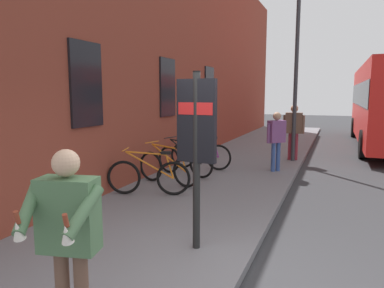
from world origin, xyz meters
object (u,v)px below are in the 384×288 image
object	(u,v)px
bicycle_leaning_wall	(149,177)
bicycle_under_window	(168,168)
pedestrian_near_bus	(276,135)
tourist_with_hotdogs	(68,227)
bicycle_beside_lamp	(185,161)
transit_info_sign	(197,133)
pedestrian_crossing_street	(294,127)
bicycle_far_end	(201,155)
street_lamp	(297,58)

from	to	relation	value
bicycle_leaning_wall	bicycle_under_window	distance (m)	0.96
pedestrian_near_bus	tourist_with_hotdogs	world-z (taller)	tourist_with_hotdogs
bicycle_beside_lamp	transit_info_sign	bearing A→B (deg)	-154.76
bicycle_under_window	tourist_with_hotdogs	size ratio (longest dim) A/B	1.04
transit_info_sign	pedestrian_crossing_street	distance (m)	7.39
bicycle_leaning_wall	pedestrian_near_bus	distance (m)	4.00
bicycle_beside_lamp	pedestrian_near_bus	size ratio (longest dim) A/B	1.07
bicycle_under_window	bicycle_far_end	world-z (taller)	same
transit_info_sign	pedestrian_near_bus	distance (m)	5.46
transit_info_sign	pedestrian_near_bus	world-z (taller)	transit_info_sign
bicycle_beside_lamp	street_lamp	size ratio (longest dim) A/B	0.32
bicycle_leaning_wall	bicycle_beside_lamp	world-z (taller)	same
transit_info_sign	pedestrian_crossing_street	size ratio (longest dim) A/B	1.36
transit_info_sign	street_lamp	world-z (taller)	street_lamp
bicycle_leaning_wall	transit_info_sign	distance (m)	3.04
bicycle_under_window	transit_info_sign	bearing A→B (deg)	-147.90
bicycle_far_end	transit_info_sign	xyz separation A→B (m)	(-4.90, -1.79, 1.21)
bicycle_leaning_wall	tourist_with_hotdogs	bearing A→B (deg)	-159.31
transit_info_sign	pedestrian_crossing_street	xyz separation A→B (m)	(7.36, -0.44, -0.52)
transit_info_sign	bicycle_far_end	bearing A→B (deg)	20.04
bicycle_under_window	street_lamp	world-z (taller)	street_lamp
pedestrian_near_bus	bicycle_far_end	bearing A→B (deg)	104.59
transit_info_sign	street_lamp	bearing A→B (deg)	-3.67
tourist_with_hotdogs	street_lamp	size ratio (longest dim) A/B	0.31
bicycle_under_window	bicycle_beside_lamp	xyz separation A→B (m)	(0.98, -0.01, 0.00)
bicycle_under_window	tourist_with_hotdogs	bearing A→B (deg)	-162.66
bicycle_far_end	bicycle_leaning_wall	bearing A→B (deg)	178.24
bicycle_far_end	bicycle_beside_lamp	bearing A→B (deg)	173.58
bicycle_under_window	pedestrian_near_bus	size ratio (longest dim) A/B	1.07
bicycle_far_end	pedestrian_crossing_street	world-z (taller)	pedestrian_crossing_street
pedestrian_near_bus	pedestrian_crossing_street	bearing A→B (deg)	-6.97
bicycle_far_end	street_lamp	bearing A→B (deg)	-44.15
bicycle_leaning_wall	bicycle_far_end	xyz separation A→B (m)	(2.84, -0.09, -0.00)
bicycle_leaning_wall	bicycle_beside_lamp	bearing A→B (deg)	0.40
pedestrian_crossing_street	pedestrian_near_bus	bearing A→B (deg)	173.03
bicycle_far_end	tourist_with_hotdogs	distance (m)	7.28
bicycle_under_window	bicycle_beside_lamp	size ratio (longest dim) A/B	1.00
tourist_with_hotdogs	pedestrian_crossing_street	bearing A→B (deg)	-4.29
bicycle_leaning_wall	transit_info_sign	world-z (taller)	transit_info_sign
bicycle_under_window	street_lamp	xyz separation A→B (m)	(4.20, -2.36, 2.79)
pedestrian_crossing_street	tourist_with_hotdogs	size ratio (longest dim) A/B	1.05
bicycle_beside_lamp	street_lamp	world-z (taller)	street_lamp
bicycle_under_window	pedestrian_crossing_street	xyz separation A→B (m)	(4.33, -2.34, 0.69)
bicycle_beside_lamp	pedestrian_near_bus	world-z (taller)	pedestrian_near_bus
pedestrian_near_bus	bicycle_under_window	bearing A→B (deg)	138.76
bicycle_under_window	transit_info_sign	world-z (taller)	transit_info_sign
transit_info_sign	pedestrian_crossing_street	bearing A→B (deg)	-3.45
pedestrian_near_bus	street_lamp	distance (m)	2.85
bicycle_under_window	bicycle_beside_lamp	distance (m)	0.98
bicycle_under_window	pedestrian_crossing_street	distance (m)	4.97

